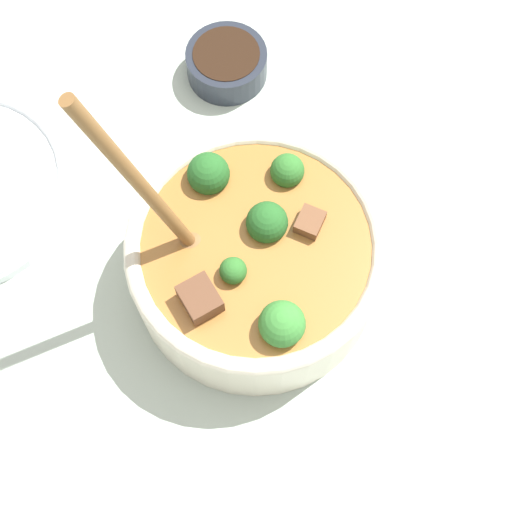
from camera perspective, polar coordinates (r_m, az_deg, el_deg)
The scene contains 3 objects.
ground_plane at distance 0.73m, azimuth 0.00°, elevation -1.77°, with size 4.00×4.00×0.00m, color #ADBCAD.
stew_bowl at distance 0.68m, azimuth -0.04°, elevation -0.15°, with size 0.24×0.24×0.30m.
condiment_bowl at distance 0.84m, azimuth -2.36°, elevation 15.22°, with size 0.09×0.09×0.04m.
Camera 1 is at (0.10, 0.24, 0.69)m, focal length 50.00 mm.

